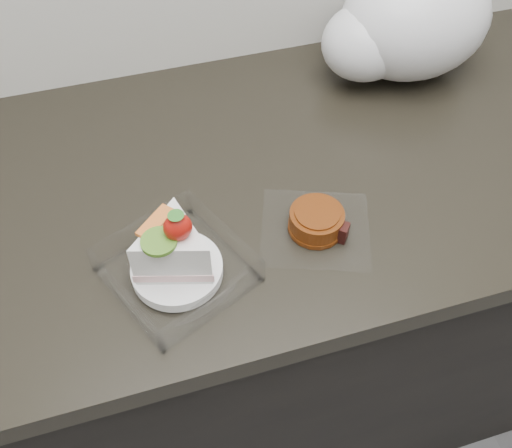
# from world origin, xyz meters

# --- Properties ---
(counter) EXTENTS (2.04, 0.64, 0.90)m
(counter) POSITION_xyz_m (0.00, 1.69, 0.45)
(counter) COLOR black
(counter) RESTS_ON ground
(cake_tray) EXTENTS (0.23, 0.23, 0.13)m
(cake_tray) POSITION_xyz_m (-0.19, 1.52, 0.94)
(cake_tray) COLOR white
(cake_tray) RESTS_ON counter
(mooncake_wrap) EXTENTS (0.20, 0.20, 0.04)m
(mooncake_wrap) POSITION_xyz_m (0.02, 1.55, 0.92)
(mooncake_wrap) COLOR white
(mooncake_wrap) RESTS_ON counter
(plastic_bag) EXTENTS (0.35, 0.28, 0.26)m
(plastic_bag) POSITION_xyz_m (0.30, 1.87, 1.00)
(plastic_bag) COLOR white
(plastic_bag) RESTS_ON counter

